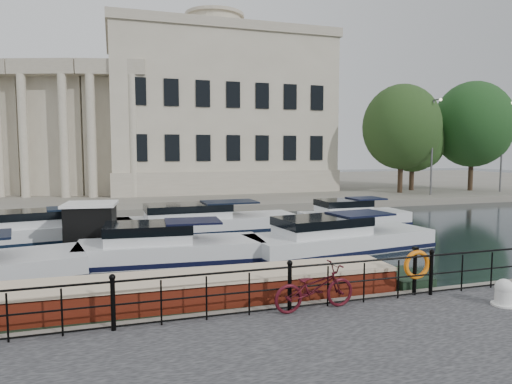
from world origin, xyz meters
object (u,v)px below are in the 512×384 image
bicycle (314,287)px  narrowboat (194,307)px  harbour_hut (91,229)px  life_ring_post (417,265)px  mooring_bollard (504,293)px

bicycle → narrowboat: bearing=54.7°
harbour_hut → life_ring_post: bearing=-45.4°
bicycle → life_ring_post: life_ring_post is taller
mooring_bollard → life_ring_post: size_ratio=0.52×
life_ring_post → bicycle: bearing=-175.9°
bicycle → narrowboat: bicycle is taller
life_ring_post → harbour_hut: size_ratio=0.40×
mooring_bollard → bicycle: bearing=166.4°
life_ring_post → harbour_hut: (-8.49, 10.73, -0.39)m
bicycle → life_ring_post: size_ratio=1.64×
bicycle → narrowboat: size_ratio=0.15×
bicycle → life_ring_post: bearing=-90.2°
mooring_bollard → narrowboat: 7.72m
life_ring_post → mooring_bollard: bearing=-40.1°
life_ring_post → narrowboat: life_ring_post is taller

